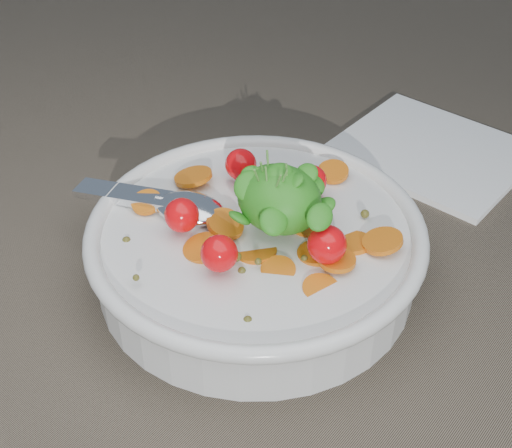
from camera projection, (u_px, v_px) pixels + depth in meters
The scene contains 3 objects.
ground at pixel (294, 282), 0.54m from camera, with size 6.00×6.00×0.00m, color #6B5F4D.
bowl at pixel (257, 247), 0.53m from camera, with size 0.27×0.25×0.11m.
napkin at pixel (432, 152), 0.68m from camera, with size 0.17×0.15×0.01m, color white.
Camera 1 is at (0.23, -0.33, 0.37)m, focal length 50.00 mm.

